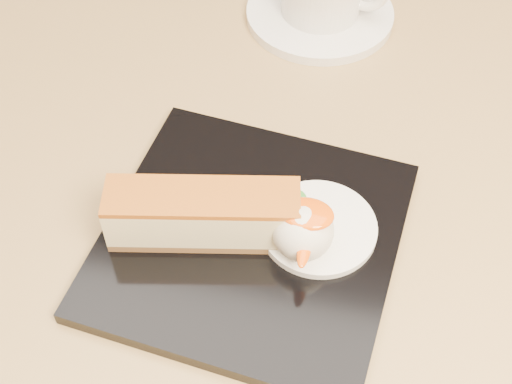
% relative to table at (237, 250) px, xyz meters
% --- Properties ---
extents(table, '(0.80, 0.80, 0.72)m').
position_rel_table_xyz_m(table, '(0.00, 0.00, 0.00)').
color(table, black).
rests_on(table, ground).
extents(dessert_plate, '(0.24, 0.24, 0.01)m').
position_rel_table_xyz_m(dessert_plate, '(0.04, -0.09, 0.16)').
color(dessert_plate, black).
rests_on(dessert_plate, table).
extents(cheesecake, '(0.15, 0.06, 0.05)m').
position_rel_table_xyz_m(cheesecake, '(0.00, -0.10, 0.19)').
color(cheesecake, brown).
rests_on(cheesecake, dessert_plate).
extents(cream_smear, '(0.09, 0.09, 0.01)m').
position_rel_table_xyz_m(cream_smear, '(0.09, -0.08, 0.17)').
color(cream_smear, white).
rests_on(cream_smear, dessert_plate).
extents(ice_cream_scoop, '(0.05, 0.05, 0.05)m').
position_rel_table_xyz_m(ice_cream_scoop, '(0.08, -0.10, 0.19)').
color(ice_cream_scoop, white).
rests_on(ice_cream_scoop, cream_smear).
extents(mango_sauce, '(0.04, 0.03, 0.01)m').
position_rel_table_xyz_m(mango_sauce, '(0.08, -0.10, 0.21)').
color(mango_sauce, '#FF5808').
rests_on(mango_sauce, ice_cream_scoop).
extents(mint_sprig, '(0.03, 0.02, 0.00)m').
position_rel_table_xyz_m(mint_sprig, '(0.06, -0.05, 0.17)').
color(mint_sprig, '#36872C').
rests_on(mint_sprig, cream_smear).
extents(saucer, '(0.15, 0.15, 0.01)m').
position_rel_table_xyz_m(saucer, '(0.05, 0.20, 0.16)').
color(saucer, white).
rests_on(saucer, table).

